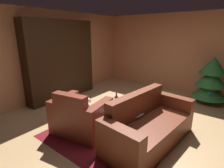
% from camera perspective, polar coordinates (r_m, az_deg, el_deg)
% --- Properties ---
extents(ground_plane, '(7.28, 7.28, 0.00)m').
position_cam_1_polar(ground_plane, '(3.92, 4.76, -12.70)').
color(ground_plane, tan).
extents(wall_back, '(5.42, 0.06, 2.51)m').
position_cam_1_polar(wall_back, '(6.26, 20.81, 9.51)').
color(wall_back, tan).
rests_on(wall_back, ground).
extents(wall_left, '(0.06, 6.19, 2.51)m').
position_cam_1_polar(wall_left, '(5.40, -19.72, 8.63)').
color(wall_left, tan).
rests_on(wall_left, ground).
extents(area_rug, '(2.20, 2.25, 0.01)m').
position_cam_1_polar(area_rug, '(3.68, 0.86, -14.74)').
color(area_rug, maroon).
rests_on(area_rug, ground).
extents(bookshelf_unit, '(0.38, 2.15, 2.24)m').
position_cam_1_polar(bookshelf_unit, '(5.41, -14.77, 7.34)').
color(bookshelf_unit, black).
rests_on(bookshelf_unit, ground).
extents(armchair_red, '(1.15, 0.95, 0.88)m').
position_cam_1_polar(armchair_red, '(3.53, -10.20, -10.56)').
color(armchair_red, maroon).
rests_on(armchair_red, ground).
extents(couch_red, '(0.98, 1.96, 0.87)m').
position_cam_1_polar(couch_red, '(3.28, 11.70, -13.25)').
color(couch_red, maroon).
rests_on(couch_red, ground).
extents(coffee_table, '(0.74, 0.74, 0.47)m').
position_cam_1_polar(coffee_table, '(3.48, 4.49, -8.83)').
color(coffee_table, black).
rests_on(coffee_table, ground).
extents(book_stack_on_table, '(0.21, 0.19, 0.12)m').
position_cam_1_polar(book_stack_on_table, '(3.43, 3.89, -7.39)').
color(book_stack_on_table, '#DBCA56').
rests_on(book_stack_on_table, coffee_table).
extents(bottle_on_table, '(0.07, 0.07, 0.32)m').
position_cam_1_polar(bottle_on_table, '(3.48, 1.42, -5.73)').
color(bottle_on_table, '#553019').
rests_on(bottle_on_table, coffee_table).
extents(decorated_tree, '(0.89, 0.89, 1.29)m').
position_cam_1_polar(decorated_tree, '(5.50, 29.53, 1.27)').
color(decorated_tree, brown).
rests_on(decorated_tree, ground).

